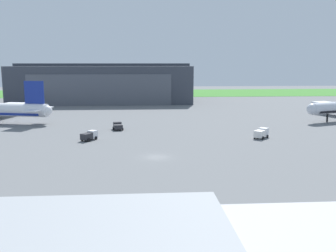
{
  "coord_description": "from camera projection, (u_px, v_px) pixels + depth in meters",
  "views": [
    {
      "loc": [
        -2.49,
        -69.53,
        17.79
      ],
      "look_at": [
        3.37,
        16.5,
        3.24
      ],
      "focal_mm": 39.88,
      "sensor_mm": 36.0,
      "label": 1
    }
  ],
  "objects": [
    {
      "name": "ground_plane",
      "position": [
        156.0,
        157.0,
        71.53
      ],
      "size": [
        440.0,
        440.0,
        0.0
      ],
      "primitive_type": "plane",
      "color": "slate"
    },
    {
      "name": "grass_field_strip",
      "position": [
        147.0,
        93.0,
        224.62
      ],
      "size": [
        440.0,
        56.0,
        0.08
      ],
      "primitive_type": "cube",
      "color": "#3E812F",
      "rests_on": "ground_plane"
    },
    {
      "name": "maintenance_hangar",
      "position": [
        104.0,
        84.0,
        174.52
      ],
      "size": [
        79.68,
        36.68,
        17.71
      ],
      "color": "#383D47",
      "rests_on": "ground_plane"
    },
    {
      "name": "fuel_bowser",
      "position": [
        89.0,
        135.0,
        87.07
      ],
      "size": [
        3.8,
        4.55,
        2.11
      ],
      "color": "silver",
      "rests_on": "ground_plane"
    },
    {
      "name": "ops_van",
      "position": [
        261.0,
        133.0,
        89.6
      ],
      "size": [
        4.41,
        4.64,
        2.28
      ],
      "color": "silver",
      "rests_on": "ground_plane"
    },
    {
      "name": "baggage_tug",
      "position": [
        118.0,
        126.0,
        100.94
      ],
      "size": [
        3.13,
        4.28,
        1.94
      ],
      "color": "#2D2D33",
      "rests_on": "ground_plane"
    }
  ]
}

